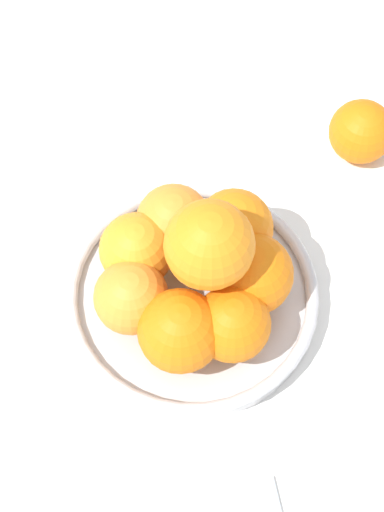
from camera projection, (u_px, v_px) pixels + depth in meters
ground_plane at (192, 304)px, 0.86m from camera, size 4.00×4.00×0.00m
fruit_bowl at (192, 297)px, 0.84m from camera, size 0.25×0.25×0.03m
orange_pile at (197, 269)px, 0.78m from camera, size 0.19×0.19×0.14m
stray_orange at (361, 132)px, 0.91m from camera, size 0.07×0.07×0.07m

